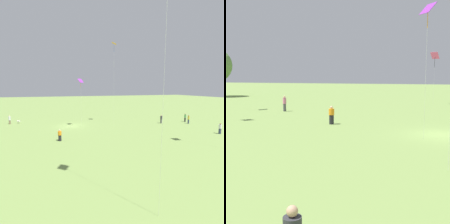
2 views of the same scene
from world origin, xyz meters
The scene contains 5 objects.
ground_plane centered at (0.00, 0.00, 0.00)m, with size 240.00×240.00×0.00m, color #7A994C.
person_3 centered at (2.31, 9.28, 0.78)m, with size 0.67×0.67×1.61m.
person_8 centered at (9.79, 17.69, 0.93)m, with size 0.41×0.41×1.87m.
kite_4 centered at (24.44, 0.90, 6.94)m, with size 1.14×1.34×7.57m.
kite_8 centered at (-1.90, 1.25, 8.37)m, with size 1.20×1.16×8.97m.
Camera 2 is at (-23.46, 0.57, 4.37)m, focal length 50.00 mm.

